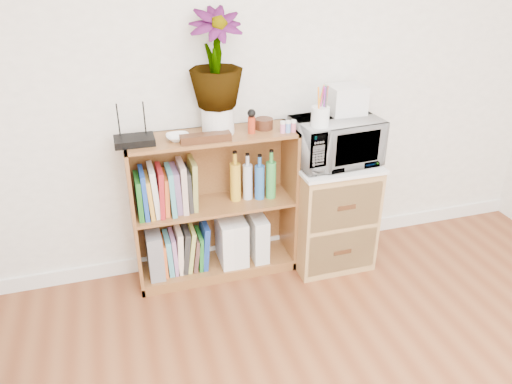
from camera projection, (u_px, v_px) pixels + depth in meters
name	position (u px, v px, depth m)	size (l,w,h in m)	color
skirting_board	(261.00, 244.00, 3.48)	(4.00, 0.02, 0.10)	white
bookshelf	(214.00, 207.00, 3.08)	(1.00, 0.30, 0.95)	brown
wicker_unit	(329.00, 213.00, 3.27)	(0.50, 0.45, 0.70)	#9E7542
microwave	(336.00, 141.00, 3.03)	(0.51, 0.34, 0.28)	white
pen_cup	(320.00, 117.00, 2.82)	(0.10, 0.10, 0.11)	white
small_appliance	(346.00, 100.00, 3.02)	(0.22, 0.18, 0.17)	silver
router	(134.00, 141.00, 2.73)	(0.22, 0.15, 0.04)	black
white_bowl	(178.00, 137.00, 2.78)	(0.13, 0.13, 0.03)	white
plant_pot	(218.00, 120.00, 2.86)	(0.19, 0.19, 0.16)	silver
potted_plant	(216.00, 59.00, 2.70)	(0.30, 0.30, 0.53)	#2B6528
trinket_box	(205.00, 138.00, 2.76)	(0.28, 0.07, 0.05)	#38190F
kokeshi_doll	(252.00, 125.00, 2.87)	(0.04, 0.04, 0.10)	#A92D14
wooden_bowl	(264.00, 124.00, 2.94)	(0.11, 0.11, 0.06)	#36190E
paint_jars	(288.00, 127.00, 2.89)	(0.12, 0.04, 0.06)	#DE7B87
file_box	(154.00, 251.00, 3.10)	(0.09, 0.24, 0.30)	slate
magazine_holder_left	(226.00, 241.00, 3.20)	(0.10, 0.25, 0.31)	white
magazine_holder_mid	(237.00, 239.00, 3.22)	(0.10, 0.25, 0.31)	silver
magazine_holder_right	(257.00, 236.00, 3.26)	(0.10, 0.24, 0.30)	silver
cookbooks	(167.00, 190.00, 2.94)	(0.36, 0.20, 0.30)	#1A641E
liquor_bottles	(253.00, 176.00, 3.07)	(0.28, 0.07, 0.31)	gold
lower_books	(185.00, 249.00, 3.15)	(0.30, 0.19, 0.30)	orange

